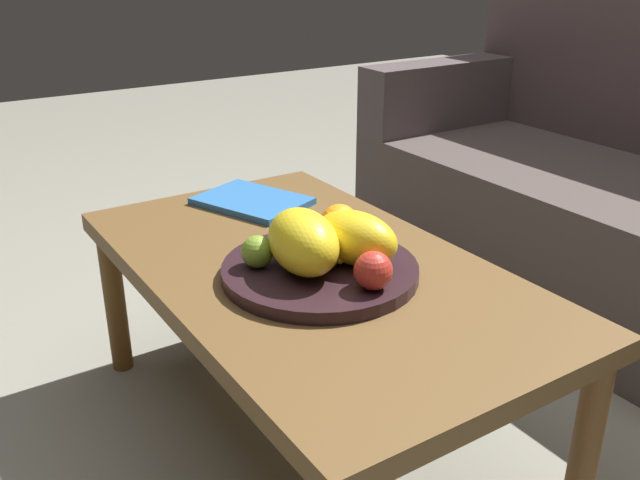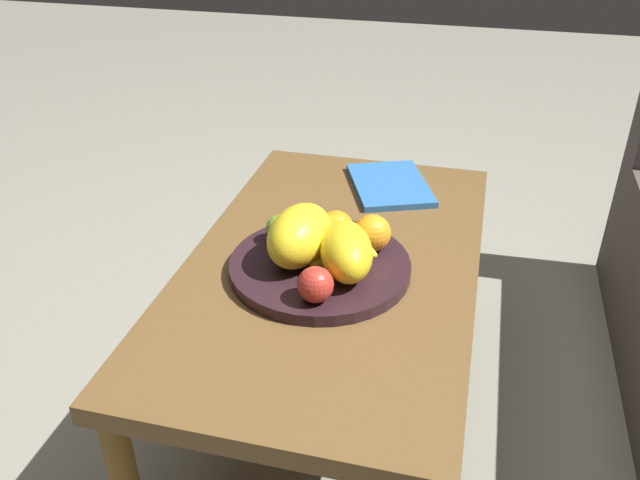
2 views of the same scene
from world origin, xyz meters
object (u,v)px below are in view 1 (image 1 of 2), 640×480
Objects in this scene: melon_smaller_beside at (303,242)px; orange_front at (305,231)px; coffee_table at (311,285)px; magazine at (252,201)px; fruit_bowl at (320,271)px; apple_left at (257,251)px; apple_front at (373,271)px; banana_bunch at (337,243)px; melon_large_front at (356,238)px; orange_left at (339,223)px.

orange_front is (-0.08, 0.05, -0.02)m from melon_smaller_beside.
coffee_table is 0.37m from magazine.
orange_front reaches higher than fruit_bowl.
apple_left is (-0.06, -0.10, 0.04)m from fruit_bowl.
fruit_bowl is 5.40× the size of apple_front.
apple_left is 0.39× the size of banana_bunch.
orange_front is (-0.11, -0.04, -0.01)m from melon_large_front.
melon_smaller_beside is (0.01, -0.04, 0.07)m from fruit_bowl.
apple_left is (-0.09, -0.16, -0.02)m from melon_large_front.
coffee_table is at bearing -78.29° from orange_left.
fruit_bowl is at bearing -32.47° from magazine.
apple_left is (0.02, -0.12, -0.01)m from orange_front.
coffee_table is at bearing 88.94° from apple_left.
magazine is (-0.45, 0.02, -0.07)m from melon_large_front.
apple_front is at bearing -19.09° from melon_large_front.
melon_large_front is 0.05m from banana_bunch.
apple_left is at bearing -136.55° from melon_smaller_beside.
fruit_bowl is at bearing -14.83° from coffee_table.
coffee_table is at bearing -31.78° from magazine.
magazine is at bearing -177.44° from orange_left.
melon_large_front is 0.18m from apple_left.
apple_front is 0.44× the size of banana_bunch.
melon_large_front reaches higher than banana_bunch.
magazine is (-0.42, 0.12, -0.08)m from melon_smaller_beside.
apple_front reaches higher than coffee_table.
melon_large_front reaches higher than fruit_bowl.
orange_front is 0.21m from apple_front.
apple_front reaches higher than banana_bunch.
orange_front is at bearing 98.90° from apple_left.
fruit_bowl is 1.47× the size of magazine.
apple_left is at bearing -119.90° from fruit_bowl.
coffee_table is 0.16m from melon_large_front.
apple_left is at bearing -146.38° from apple_front.
melon_large_front is at bearing 14.16° from banana_bunch.
coffee_table is at bearing -152.38° from melon_large_front.
apple_left is at bearing -118.57° from melon_large_front.
melon_smaller_beside reaches higher than magazine.
melon_smaller_beside is 1.16× the size of banana_bunch.
magazine is (-0.36, 0.18, -0.05)m from apple_left.
orange_left reaches higher than banana_bunch.
magazine reaches higher than coffee_table.
orange_front reaches higher than apple_left.
melon_large_front is 0.69× the size of magazine.
coffee_table is 0.11m from banana_bunch.
apple_left is (-0.00, -0.12, 0.10)m from coffee_table.
melon_smaller_beside is at bearing -33.60° from orange_front.
apple_front is (0.10, -0.04, -0.02)m from melon_large_front.
fruit_bowl is at bearing -10.81° from orange_front.
melon_large_front is 2.52× the size of apple_front.
apple_front is at bearing 33.62° from apple_left.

